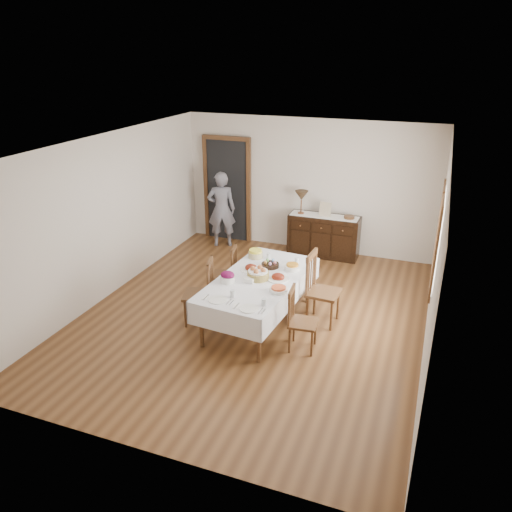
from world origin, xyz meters
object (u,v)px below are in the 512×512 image
(chair_left_near, at_px, (202,291))
(chair_right_far, at_px, (320,288))
(table_lamp, at_px, (301,196))
(dining_table, at_px, (259,283))
(chair_right_near, at_px, (300,319))
(chair_left_far, at_px, (227,272))
(sideboard, at_px, (324,236))
(person, at_px, (221,207))

(chair_left_near, relative_size, chair_right_far, 0.93)
(chair_left_near, distance_m, chair_right_far, 1.74)
(table_lamp, bearing_deg, dining_table, -86.28)
(chair_right_near, height_order, chair_right_far, chair_right_far)
(chair_right_near, bearing_deg, chair_left_far, 50.93)
(sideboard, xyz_separation_m, table_lamp, (-0.47, -0.03, 0.76))
(chair_left_near, distance_m, table_lamp, 3.26)
(chair_left_far, height_order, chair_right_far, chair_right_far)
(dining_table, xyz_separation_m, chair_left_far, (-0.76, 0.57, -0.19))
(dining_table, distance_m, chair_right_far, 0.90)
(chair_left_near, bearing_deg, person, -177.65)
(dining_table, height_order, person, person)
(chair_right_far, height_order, person, person)
(chair_right_far, bearing_deg, dining_table, 116.72)
(sideboard, bearing_deg, dining_table, -95.53)
(chair_left_near, distance_m, person, 3.16)
(dining_table, bearing_deg, sideboard, 89.66)
(chair_left_near, relative_size, table_lamp, 2.20)
(dining_table, relative_size, chair_right_far, 2.05)
(chair_right_far, bearing_deg, chair_left_near, 114.34)
(chair_left_near, height_order, table_lamp, table_lamp)
(chair_right_far, relative_size, table_lamp, 2.37)
(sideboard, bearing_deg, chair_left_near, -108.82)
(dining_table, bearing_deg, person, 128.86)
(dining_table, distance_m, table_lamp, 2.92)
(sideboard, bearing_deg, chair_right_near, -82.05)
(chair_right_near, height_order, sideboard, chair_right_near)
(chair_left_near, bearing_deg, chair_left_far, 161.29)
(chair_right_far, distance_m, table_lamp, 2.77)
(dining_table, distance_m, chair_left_near, 0.85)
(chair_left_near, xyz_separation_m, table_lamp, (0.61, 3.13, 0.66))
(chair_left_far, height_order, chair_right_near, chair_left_far)
(chair_left_near, xyz_separation_m, person, (-1.01, 2.98, 0.32))
(chair_right_near, xyz_separation_m, person, (-2.55, 3.16, 0.38))
(chair_left_near, relative_size, chair_right_near, 1.13)
(chair_left_near, xyz_separation_m, chair_right_near, (1.55, -0.18, -0.06))
(dining_table, relative_size, chair_left_far, 2.48)
(chair_left_far, height_order, table_lamp, table_lamp)
(sideboard, distance_m, table_lamp, 0.89)
(sideboard, bearing_deg, table_lamp, -175.80)
(sideboard, distance_m, person, 2.14)
(chair_left_far, height_order, sideboard, chair_left_far)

